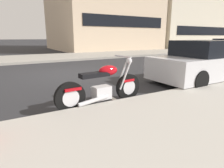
% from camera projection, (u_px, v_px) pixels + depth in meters
% --- Properties ---
extents(ground_plane, '(260.00, 260.00, 0.00)m').
position_uv_depth(ground_plane, '(68.00, 74.00, 8.18)').
color(ground_plane, '#28282B').
extents(sidewalk_far_curb, '(120.00, 5.00, 0.14)m').
position_uv_depth(sidewalk_far_curb, '(162.00, 52.00, 19.63)').
color(sidewalk_far_curb, gray).
rests_on(sidewalk_far_curb, ground).
extents(parking_stall_stripe, '(0.12, 2.20, 0.01)m').
position_uv_depth(parking_stall_stripe, '(109.00, 96.00, 5.12)').
color(parking_stall_stripe, silver).
rests_on(parking_stall_stripe, ground).
extents(parked_motorcycle, '(2.21, 0.62, 1.13)m').
position_uv_depth(parked_motorcycle, '(103.00, 87.00, 4.35)').
color(parked_motorcycle, black).
rests_on(parked_motorcycle, ground).
extents(parked_car_at_intersection, '(4.36, 1.80, 1.44)m').
position_uv_depth(parked_car_at_intersection, '(206.00, 62.00, 6.86)').
color(parked_car_at_intersection, silver).
rests_on(parked_car_at_intersection, ground).
extents(townhouse_behind_pole, '(14.46, 9.94, 10.67)m').
position_uv_depth(townhouse_behind_pole, '(181.00, 12.00, 29.60)').
color(townhouse_behind_pole, beige).
rests_on(townhouse_behind_pole, ground).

